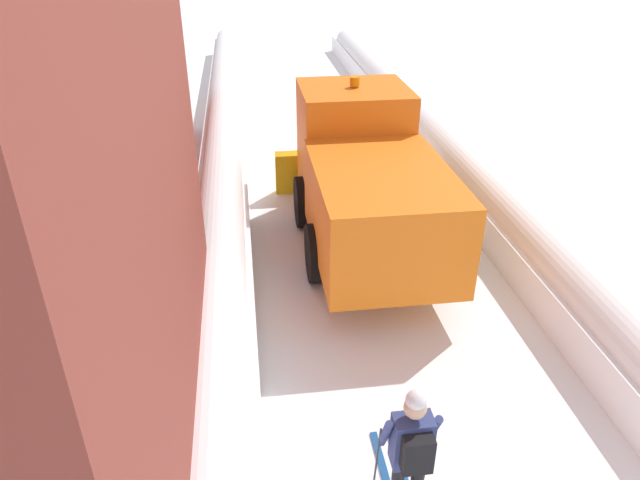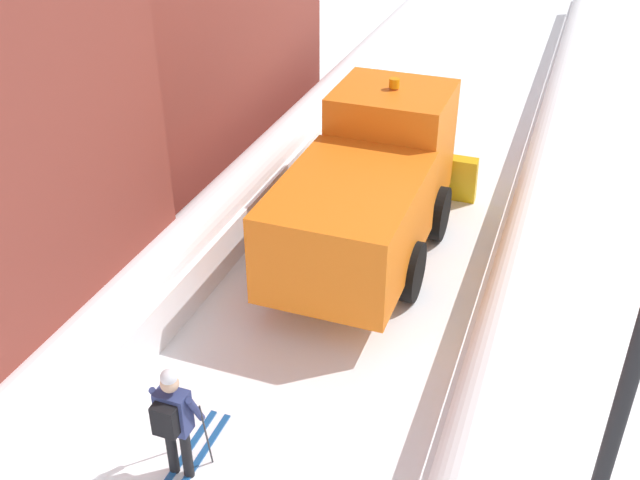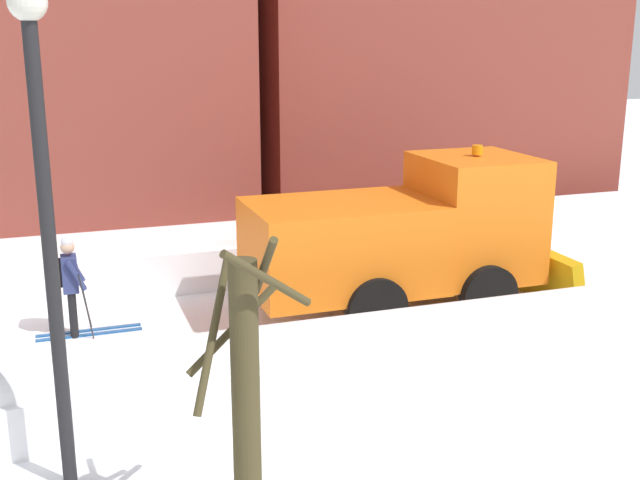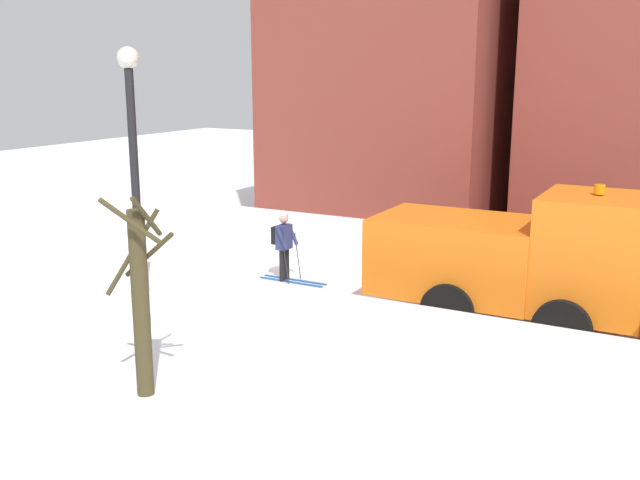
# 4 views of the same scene
# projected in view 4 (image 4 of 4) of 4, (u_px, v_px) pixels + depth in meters

# --- Properties ---
(ground_plane) EXTENTS (80.00, 80.00, 0.00)m
(ground_plane) POSITION_uv_depth(u_px,v_px,m) (608.00, 344.00, 14.23)
(ground_plane) COLOR white
(snowbank_left) EXTENTS (1.10, 36.00, 1.33)m
(snowbank_left) POSITION_uv_depth(u_px,v_px,m) (628.00, 277.00, 16.55)
(snowbank_left) COLOR white
(snowbank_left) RESTS_ON ground
(snowbank_right) EXTENTS (1.10, 36.00, 1.17)m
(snowbank_right) POSITION_uv_depth(u_px,v_px,m) (587.00, 371.00, 11.65)
(snowbank_right) COLOR white
(snowbank_right) RESTS_ON ground
(building_brick_near) EXTENTS (8.99, 6.49, 14.34)m
(building_brick_near) POSITION_uv_depth(u_px,v_px,m) (419.00, 4.00, 22.25)
(building_brick_near) COLOR brown
(building_brick_near) RESTS_ON ground
(plow_truck) EXTENTS (3.20, 5.98, 3.12)m
(plow_truck) POSITION_uv_depth(u_px,v_px,m) (521.00, 259.00, 14.76)
(plow_truck) COLOR orange
(plow_truck) RESTS_ON ground
(skier) EXTENTS (0.62, 1.80, 1.81)m
(skier) POSITION_uv_depth(u_px,v_px,m) (284.00, 242.00, 18.32)
(skier) COLOR black
(skier) RESTS_ON ground
(traffic_light_pole) EXTENTS (0.28, 0.42, 4.17)m
(traffic_light_pole) POSITION_uv_depth(u_px,v_px,m) (457.00, 161.00, 18.63)
(traffic_light_pole) COLOR black
(traffic_light_pole) RESTS_ON ground
(street_lamp) EXTENTS (0.40, 0.40, 5.64)m
(street_lamp) POSITION_uv_depth(u_px,v_px,m) (134.00, 162.00, 13.62)
(street_lamp) COLOR black
(street_lamp) RESTS_ON ground
(bare_tree_near) EXTENTS (1.08, 1.17, 3.37)m
(bare_tree_near) POSITION_uv_depth(u_px,v_px,m) (141.00, 297.00, 11.67)
(bare_tree_near) COLOR #443B21
(bare_tree_near) RESTS_ON ground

